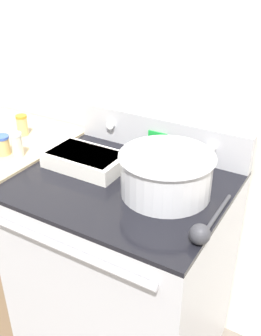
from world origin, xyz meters
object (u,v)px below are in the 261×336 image
object	(u,v)px
casserole_dish	(85,159)
spice_jar_white_cap	(17,145)
ladle	(203,231)
spice_jar_orange_cap	(22,125)
spice_jar_blue_cap	(2,145)
mixing_bowl	(166,172)

from	to	relation	value
casserole_dish	spice_jar_white_cap	size ratio (longest dim) A/B	3.01
ladle	spice_jar_orange_cap	distance (m)	1.06
casserole_dish	ladle	distance (m)	0.62
casserole_dish	spice_jar_blue_cap	size ratio (longest dim) A/B	3.81
spice_jar_blue_cap	spice_jar_orange_cap	size ratio (longest dim) A/B	0.86
casserole_dish	spice_jar_blue_cap	bearing A→B (deg)	-164.51
mixing_bowl	ladle	size ratio (longest dim) A/B	1.07
mixing_bowl	spice_jar_white_cap	size ratio (longest dim) A/B	3.23
spice_jar_blue_cap	spice_jar_orange_cap	xyz separation A→B (m)	(-0.07, 0.19, 0.01)
mixing_bowl	spice_jar_orange_cap	xyz separation A→B (m)	(-0.81, 0.10, -0.03)
ladle	spice_jar_orange_cap	world-z (taller)	spice_jar_orange_cap
ladle	casserole_dish	bearing A→B (deg)	161.82
casserole_dish	spice_jar_white_cap	distance (m)	0.31
spice_jar_orange_cap	spice_jar_blue_cap	bearing A→B (deg)	-69.83
ladle	spice_jar_blue_cap	xyz separation A→B (m)	(-0.95, 0.09, 0.03)
mixing_bowl	ladle	distance (m)	0.29
spice_jar_white_cap	spice_jar_orange_cap	world-z (taller)	spice_jar_white_cap
spice_jar_white_cap	spice_jar_blue_cap	world-z (taller)	spice_jar_white_cap
ladle	spice_jar_white_cap	xyz separation A→B (m)	(-0.88, 0.11, 0.04)
spice_jar_blue_cap	spice_jar_white_cap	bearing A→B (deg)	13.14
ladle	spice_jar_white_cap	bearing A→B (deg)	172.97
casserole_dish	spice_jar_white_cap	bearing A→B (deg)	-163.94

